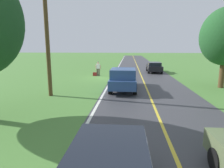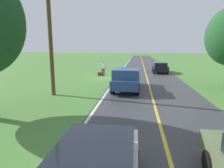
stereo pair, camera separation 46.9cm
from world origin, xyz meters
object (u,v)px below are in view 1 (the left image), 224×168
Objects in this scene: pickup_truck_passing at (123,78)px; utility_pole_roadside at (47,35)px; hitchhiker_walking at (98,68)px; sedan_near_oncoming at (154,67)px; suitcase_carried at (95,74)px.

utility_pole_roadside is at bearing 24.14° from pickup_truck_passing.
pickup_truck_passing is at bearing 113.48° from hitchhiker_walking.
sedan_near_oncoming is at bearing -123.15° from utility_pole_roadside.
pickup_truck_passing is at bearing 71.32° from sedan_near_oncoming.
utility_pole_roadside is (1.86, 9.90, 3.27)m from hitchhiker_walking.
suitcase_carried is at bearing -63.60° from pickup_truck_passing.
utility_pole_roadside is at bearing 79.33° from hitchhiker_walking.
sedan_near_oncoming is at bearing 112.90° from suitcase_carried.
suitcase_carried is at bearing 16.36° from hitchhiker_walking.
hitchhiker_walking is 0.40× the size of sedan_near_oncoming.
hitchhiker_walking is 8.27m from pickup_truck_passing.
suitcase_carried is at bearing 28.40° from sedan_near_oncoming.
pickup_truck_passing reaches higher than hitchhiker_walking.
hitchhiker_walking is 0.88m from suitcase_carried.
hitchhiker_walking is 0.32× the size of pickup_truck_passing.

